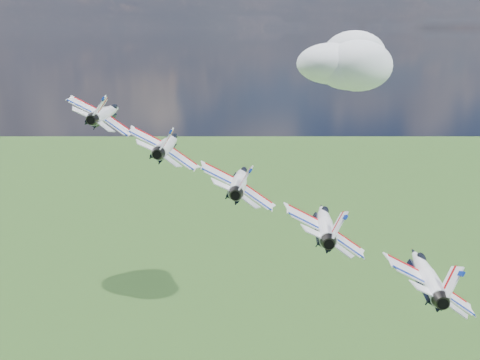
{
  "coord_description": "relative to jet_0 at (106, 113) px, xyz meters",
  "views": [
    {
      "loc": [
        -27.06,
        -87.5,
        175.03
      ],
      "look_at": [
        -17.09,
        -14.67,
        156.42
      ],
      "focal_mm": 45.0,
      "sensor_mm": 36.0,
      "label": 1
    }
  ],
  "objects": [
    {
      "name": "jet_2",
      "position": [
        17.53,
        -16.89,
        -6.55
      ],
      "size": [
        13.81,
        16.87,
        9.0
      ],
      "primitive_type": null,
      "rotation": [
        0.0,
        0.54,
        -0.21
      ],
      "color": "white"
    },
    {
      "name": "jet_3",
      "position": [
        26.29,
        -25.33,
        -9.82
      ],
      "size": [
        13.81,
        16.87,
        9.0
      ],
      "primitive_type": null,
      "rotation": [
        0.0,
        0.54,
        -0.21
      ],
      "color": "white"
    },
    {
      "name": "cloud_far",
      "position": [
        100.67,
        228.92,
        -4.06
      ],
      "size": [
        57.24,
        44.98,
        22.49
      ],
      "primitive_type": "ellipsoid",
      "color": "white"
    },
    {
      "name": "jet_0",
      "position": [
        0.0,
        0.0,
        0.0
      ],
      "size": [
        13.81,
        16.87,
        9.0
      ],
      "primitive_type": null,
      "rotation": [
        0.0,
        0.54,
        -0.21
      ],
      "color": "white"
    },
    {
      "name": "jet_1",
      "position": [
        8.76,
        -8.44,
        -3.27
      ],
      "size": [
        13.81,
        16.87,
        9.0
      ],
      "primitive_type": null,
      "rotation": [
        0.0,
        0.54,
        -0.21
      ],
      "color": "silver"
    },
    {
      "name": "jet_4",
      "position": [
        35.05,
        -33.78,
        -13.1
      ],
      "size": [
        13.81,
        16.87,
        9.0
      ],
      "primitive_type": null,
      "rotation": [
        0.0,
        0.54,
        -0.21
      ],
      "color": "silver"
    }
  ]
}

